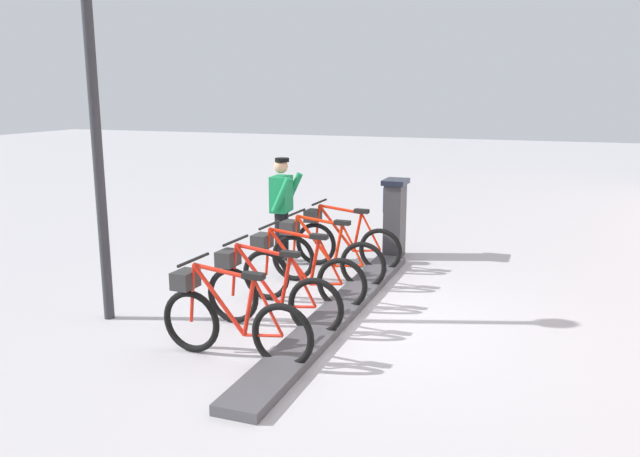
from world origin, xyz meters
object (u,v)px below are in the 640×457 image
bike_docked_0 (343,241)px  bike_docked_3 (267,292)px  worker_near_rack (282,206)px  bike_docked_2 (298,272)px  payment_kiosk (395,217)px  bike_docked_4 (229,319)px  lamp_post (93,89)px  bike_docked_1 (322,255)px

bike_docked_0 → bike_docked_3: same height
worker_near_rack → bike_docked_0: bearing=-178.5°
bike_docked_2 → worker_near_rack: (1.00, -1.79, 0.48)m
bike_docked_0 → bike_docked_3: bearing=90.0°
payment_kiosk → bike_docked_4: bearing=82.9°
worker_near_rack → lamp_post: lamp_post is taller
payment_kiosk → worker_near_rack: size_ratio=0.77×
bike_docked_4 → lamp_post: size_ratio=0.42×
bike_docked_2 → bike_docked_3: (0.00, 0.91, 0.00)m
bike_docked_0 → worker_near_rack: worker_near_rack is taller
bike_docked_1 → bike_docked_4: (0.00, 2.73, 0.00)m
payment_kiosk → bike_docked_2: bearing=78.3°
bike_docked_1 → worker_near_rack: size_ratio=1.04×
worker_near_rack → payment_kiosk: bearing=-148.4°
bike_docked_0 → worker_near_rack: 1.11m
bike_docked_1 → worker_near_rack: bearing=-41.5°
bike_docked_1 → bike_docked_2: same height
bike_docked_0 → bike_docked_2: (0.00, 1.82, 0.00)m
bike_docked_2 → bike_docked_4: bearing=90.0°
bike_docked_4 → lamp_post: lamp_post is taller
bike_docked_0 → bike_docked_4: size_ratio=1.00×
bike_docked_4 → bike_docked_0: bearing=-90.0°
bike_docked_0 → bike_docked_3: size_ratio=1.00×
lamp_post → worker_near_rack: bearing=-106.8°
payment_kiosk → lamp_post: lamp_post is taller
bike_docked_2 → worker_near_rack: worker_near_rack is taller
worker_near_rack → lamp_post: (0.92, 3.07, 1.78)m
lamp_post → bike_docked_3: bearing=-169.3°
bike_docked_3 → payment_kiosk: bearing=-98.9°
bike_docked_3 → lamp_post: lamp_post is taller
bike_docked_2 → bike_docked_0: bearing=-90.0°
bike_docked_0 → bike_docked_1: same height
bike_docked_2 → bike_docked_3: bearing=90.0°
bike_docked_0 → lamp_post: 4.28m
payment_kiosk → bike_docked_1: size_ratio=0.74×
payment_kiosk → lamp_post: size_ratio=0.31×
bike_docked_0 → bike_docked_2: bearing=90.0°
worker_near_rack → bike_docked_4: bearing=105.5°
payment_kiosk → bike_docked_0: size_ratio=0.74×
bike_docked_4 → worker_near_rack: bearing=-74.5°
bike_docked_1 → bike_docked_2: size_ratio=1.00×
bike_docked_2 → bike_docked_3: size_ratio=1.00×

